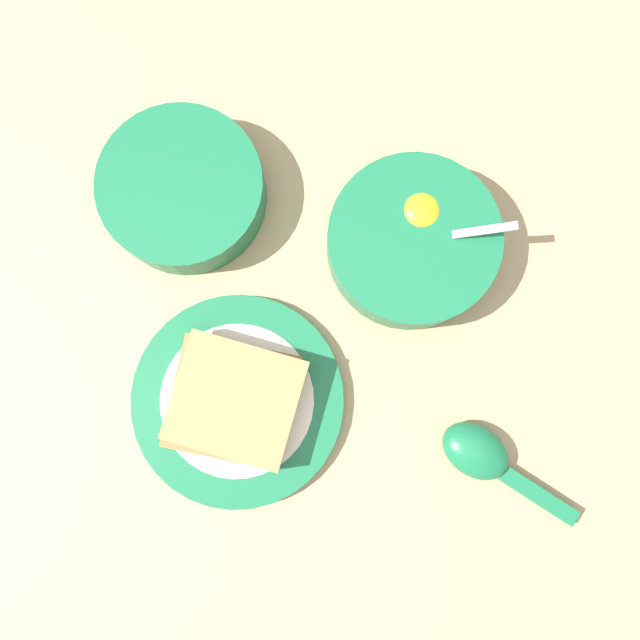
{
  "coord_description": "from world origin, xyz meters",
  "views": [
    {
      "loc": [
        0.0,
        0.04,
        0.58
      ],
      "look_at": [
        -0.01,
        0.1,
        0.02
      ],
      "focal_mm": 35.0,
      "sensor_mm": 36.0,
      "label": 1
    }
  ],
  "objects_px": {
    "toast_sandwich": "(229,399)",
    "congee_bowl": "(178,189)",
    "soup_spoon": "(480,456)",
    "egg_bowl": "(407,241)",
    "toast_plate": "(233,399)"
  },
  "relations": [
    {
      "from": "toast_sandwich",
      "to": "congee_bowl",
      "type": "height_order",
      "value": "same"
    },
    {
      "from": "egg_bowl",
      "to": "toast_plate",
      "type": "height_order",
      "value": "egg_bowl"
    },
    {
      "from": "soup_spoon",
      "to": "congee_bowl",
      "type": "relative_size",
      "value": 0.93
    },
    {
      "from": "soup_spoon",
      "to": "egg_bowl",
      "type": "bearing_deg",
      "value": 121.83
    },
    {
      "from": "toast_plate",
      "to": "congee_bowl",
      "type": "xyz_separation_m",
      "value": [
        -0.09,
        0.17,
        0.02
      ]
    },
    {
      "from": "toast_plate",
      "to": "soup_spoon",
      "type": "distance_m",
      "value": 0.23
    },
    {
      "from": "toast_plate",
      "to": "congee_bowl",
      "type": "distance_m",
      "value": 0.2
    },
    {
      "from": "soup_spoon",
      "to": "congee_bowl",
      "type": "distance_m",
      "value": 0.36
    },
    {
      "from": "toast_plate",
      "to": "toast_sandwich",
      "type": "relative_size",
      "value": 1.7
    },
    {
      "from": "toast_sandwich",
      "to": "soup_spoon",
      "type": "distance_m",
      "value": 0.23
    },
    {
      "from": "toast_plate",
      "to": "toast_sandwich",
      "type": "distance_m",
      "value": 0.02
    },
    {
      "from": "soup_spoon",
      "to": "toast_sandwich",
      "type": "bearing_deg",
      "value": -179.04
    },
    {
      "from": "toast_sandwich",
      "to": "congee_bowl",
      "type": "distance_m",
      "value": 0.2
    },
    {
      "from": "toast_sandwich",
      "to": "egg_bowl",
      "type": "bearing_deg",
      "value": 55.58
    },
    {
      "from": "toast_sandwich",
      "to": "congee_bowl",
      "type": "xyz_separation_m",
      "value": [
        -0.09,
        0.17,
        -0.01
      ]
    }
  ]
}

